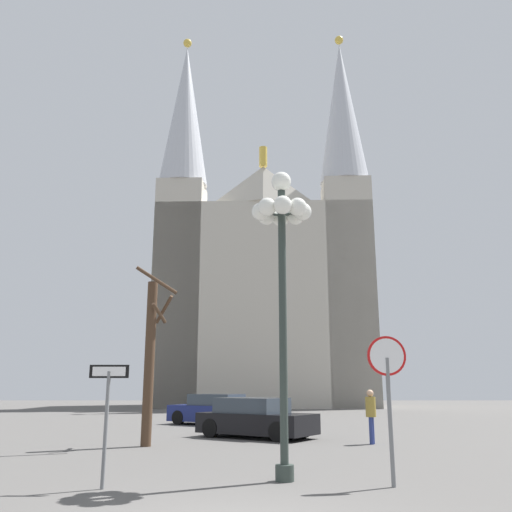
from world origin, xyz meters
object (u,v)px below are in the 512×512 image
object	(u,v)px
bare_tree	(150,356)
parked_car_far_black	(255,419)
cathedral	(264,280)
stop_sign	(388,380)
pedestrian_walking	(371,411)
street_lamp	(282,244)
parked_car_near_navy	(213,410)
one_way_arrow_sign	(107,407)

from	to	relation	value
bare_tree	parked_car_far_black	xyz separation A→B (m)	(3.26, 2.73, -2.01)
cathedral	bare_tree	bearing A→B (deg)	-97.52
stop_sign	pedestrian_walking	world-z (taller)	stop_sign
stop_sign	cathedral	bearing A→B (deg)	92.70
street_lamp	parked_car_near_navy	world-z (taller)	street_lamp
stop_sign	one_way_arrow_sign	bearing A→B (deg)	-177.93
cathedral	parked_car_far_black	xyz separation A→B (m)	(-0.75, -27.59, -10.28)
stop_sign	parked_car_near_navy	bearing A→B (deg)	105.89
parked_car_far_black	pedestrian_walking	bearing A→B (deg)	-30.08
cathedral	pedestrian_walking	distance (m)	31.44
cathedral	pedestrian_walking	xyz separation A→B (m)	(2.88, -29.69, -9.93)
stop_sign	parked_car_near_navy	size ratio (longest dim) A/B	0.62
parked_car_far_black	one_way_arrow_sign	bearing A→B (deg)	-105.80
bare_tree	pedestrian_walking	xyz separation A→B (m)	(6.88, 0.63, -1.65)
one_way_arrow_sign	parked_car_near_navy	size ratio (longest dim) A/B	0.49
stop_sign	pedestrian_walking	xyz separation A→B (m)	(1.13, 7.22, -0.88)
stop_sign	bare_tree	bearing A→B (deg)	131.10
one_way_arrow_sign	street_lamp	distance (m)	4.68
parked_car_far_black	pedestrian_walking	xyz separation A→B (m)	(3.62, -2.10, 0.35)
cathedral	bare_tree	size ratio (longest dim) A/B	6.36
cathedral	stop_sign	bearing A→B (deg)	-87.30
street_lamp	pedestrian_walking	distance (m)	8.16
street_lamp	parked_car_near_navy	size ratio (longest dim) A/B	1.44
parked_car_far_black	cathedral	bearing A→B (deg)	88.45
parked_car_near_navy	pedestrian_walking	world-z (taller)	pedestrian_walking
bare_tree	pedestrian_walking	size ratio (longest dim) A/B	3.25
cathedral	one_way_arrow_sign	distance (m)	38.45
stop_sign	parked_car_near_navy	world-z (taller)	stop_sign
bare_tree	street_lamp	bearing A→B (deg)	-57.41
cathedral	parked_car_far_black	world-z (taller)	cathedral
one_way_arrow_sign	parked_car_far_black	distance (m)	9.90
stop_sign	parked_car_far_black	distance (m)	9.72
street_lamp	stop_sign	bearing A→B (deg)	-17.54
one_way_arrow_sign	bare_tree	size ratio (longest dim) A/B	0.40
bare_tree	parked_car_near_navy	world-z (taller)	bare_tree
one_way_arrow_sign	bare_tree	xyz separation A→B (m)	(-0.57, 6.77, 1.25)
street_lamp	parked_car_far_black	size ratio (longest dim) A/B	1.43
one_way_arrow_sign	parked_car_near_navy	xyz separation A→B (m)	(0.74, 15.79, -0.74)
one_way_arrow_sign	parked_car_far_black	size ratio (longest dim) A/B	0.49
stop_sign	street_lamp	size ratio (longest dim) A/B	0.43
street_lamp	pedestrian_walking	world-z (taller)	street_lamp
parked_car_far_black	stop_sign	bearing A→B (deg)	-75.03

